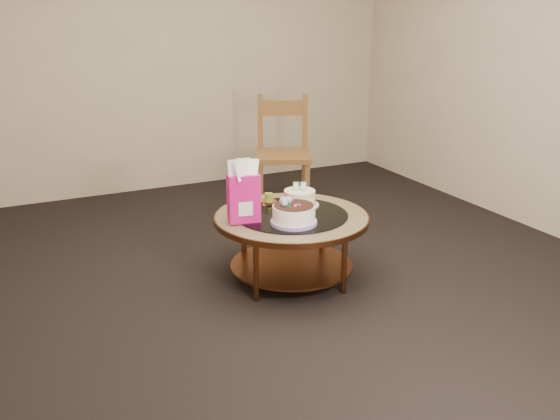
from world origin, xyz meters
name	(u,v)px	position (x,y,z in m)	size (l,w,h in m)	color
ground	(291,278)	(0.00, 0.00, 0.00)	(5.00, 5.00, 0.00)	black
room_walls	(293,44)	(0.00, 0.00, 1.54)	(4.52, 5.02, 2.61)	#BEAB90
coffee_table	(292,226)	(0.00, 0.00, 0.38)	(1.02, 1.02, 0.46)	brown
decorated_cake	(294,215)	(-0.07, -0.17, 0.51)	(0.29, 0.29, 0.17)	#A992CF
cream_cake	(300,198)	(0.13, 0.14, 0.51)	(0.26, 0.26, 0.17)	silver
gift_bag	(244,192)	(-0.33, 0.01, 0.65)	(0.21, 0.17, 0.40)	#EE168B
pillar_candle	(269,200)	(-0.04, 0.28, 0.48)	(0.11, 0.11, 0.08)	#EED162
dining_chair	(283,153)	(0.61, 1.36, 0.51)	(0.61, 0.61, 1.01)	brown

